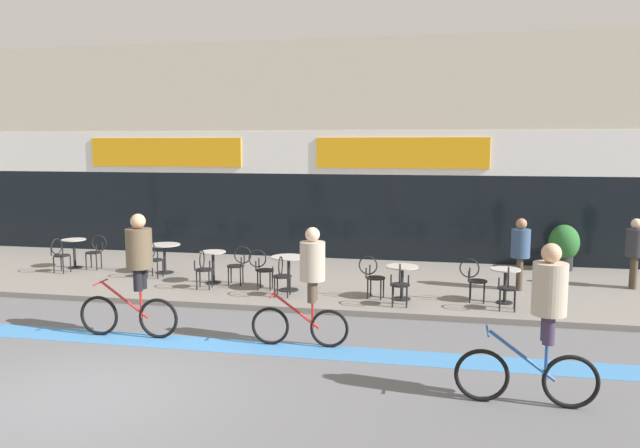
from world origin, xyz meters
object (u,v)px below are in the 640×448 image
object	(u,v)px
cafe_chair_3_side	(262,267)
cyclist_2	(136,267)
cyclist_0	(309,278)
cafe_chair_1_near	(153,257)
cafe_chair_3_near	(282,273)
pedestrian_near_end	(635,247)
bistro_table_1	(164,252)
cafe_chair_2_near	(203,267)
bistro_table_2	(213,261)
cafe_chair_1_side	(142,252)
cafe_chair_4_side	(372,274)
cyclist_1	(543,314)
bistro_table_3	(289,266)
cafe_chair_5_near	(508,285)
cafe_chair_4_near	(400,282)
cafe_chair_5_side	(474,277)
bistro_table_0	(74,248)
cafe_chair_2_side	(239,263)
cafe_chair_0_side	(96,250)
pedestrian_far_end	(520,248)
bistro_table_5	(505,279)
bistro_table_4	(402,276)
planter_pot	(564,245)
cafe_chair_0_near	(60,253)

from	to	relation	value
cafe_chair_3_side	cyclist_2	distance (m)	3.70
cyclist_0	cyclist_2	distance (m)	3.05
cafe_chair_1_near	cafe_chair_3_side	bearing A→B (deg)	-100.65
cafe_chair_3_near	pedestrian_near_end	distance (m)	7.96
bistro_table_1	cafe_chair_2_near	bearing A→B (deg)	-42.17
bistro_table_2	cafe_chair_3_near	size ratio (longest dim) A/B	0.84
cafe_chair_1_side	cafe_chair_4_side	bearing A→B (deg)	-16.57
cyclist_1	cyclist_2	bearing A→B (deg)	-13.73
bistro_table_3	cafe_chair_5_near	xyz separation A→B (m)	(4.61, -0.82, -0.04)
cafe_chair_4_near	cafe_chair_5_near	xyz separation A→B (m)	(2.09, 0.11, 0.00)
cafe_chair_4_side	cafe_chair_5_side	xyz separation A→B (m)	(2.09, 0.11, 0.00)
bistro_table_0	cafe_chair_2_side	size ratio (longest dim) A/B	0.86
cafe_chair_0_side	cafe_chair_2_near	bearing A→B (deg)	150.39
cafe_chair_1_near	cafe_chair_5_near	distance (m)	8.27
cafe_chair_1_side	bistro_table_3	bearing A→B (deg)	-18.75
bistro_table_0	cafe_chair_5_side	bearing A→B (deg)	-8.35
pedestrian_far_end	cafe_chair_1_near	bearing A→B (deg)	9.98
bistro_table_5	cafe_chair_3_side	world-z (taller)	cafe_chair_3_side
cafe_chair_1_near	cafe_chair_5_side	world-z (taller)	same
cafe_chair_0_side	cafe_chair_4_side	bearing A→B (deg)	162.02
cafe_chair_3_near	bistro_table_3	bearing A→B (deg)	-2.94
bistro_table_4	cafe_chair_3_side	size ratio (longest dim) A/B	0.79
bistro_table_3	cafe_chair_0_side	size ratio (longest dim) A/B	0.87
bistro_table_1	cafe_chair_2_near	size ratio (longest dim) A/B	0.88
bistro_table_3	bistro_table_4	size ratio (longest dim) A/B	1.10
planter_pot	pedestrian_far_end	distance (m)	2.90
bistro_table_0	cafe_chair_1_near	bearing A→B (deg)	-15.67
cafe_chair_1_near	cyclist_1	distance (m)	9.96
bistro_table_1	pedestrian_far_end	xyz separation A→B (m)	(8.58, -0.11, 0.42)
cafe_chair_1_near	pedestrian_near_end	world-z (taller)	pedestrian_near_end
cafe_chair_1_near	cafe_chair_4_near	distance (m)	6.26
cafe_chair_5_near	cyclist_0	world-z (taller)	cyclist_0
bistro_table_5	cafe_chair_2_near	distance (m)	6.52
cafe_chair_3_side	pedestrian_far_end	world-z (taller)	pedestrian_far_end
cafe_chair_0_near	cyclist_1	world-z (taller)	cyclist_1
cafe_chair_3_near	cafe_chair_3_side	xyz separation A→B (m)	(-0.63, 0.62, 0.00)
cafe_chair_4_side	cafe_chair_4_near	bearing A→B (deg)	-39.23
bistro_table_4	cafe_chair_3_near	world-z (taller)	cafe_chair_3_near
bistro_table_0	bistro_table_5	distance (m)	10.86
bistro_table_0	bistro_table_1	distance (m)	2.60
cafe_chair_5_near	pedestrian_near_end	size ratio (longest dim) A/B	0.57
bistro_table_5	cyclist_2	xyz separation A→B (m)	(-6.45, -3.26, 0.64)
cafe_chair_4_near	cafe_chair_5_side	xyz separation A→B (m)	(1.47, 0.75, 0.00)
cafe_chair_0_side	cafe_chair_5_near	xyz separation A→B (m)	(10.12, -2.13, 0.00)
cafe_chair_1_side	cafe_chair_2_side	world-z (taller)	same
bistro_table_3	bistro_table_4	distance (m)	2.55
cafe_chair_4_near	planter_pot	size ratio (longest dim) A/B	0.76
bistro_table_4	cafe_chair_4_near	size ratio (longest dim) A/B	0.79
cyclist_1	bistro_table_5	bearing A→B (deg)	-89.40
planter_pot	bistro_table_3	bearing A→B (deg)	-150.40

